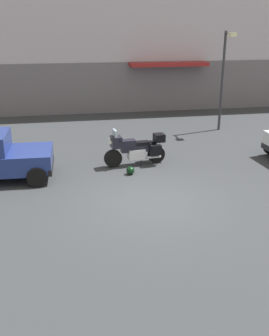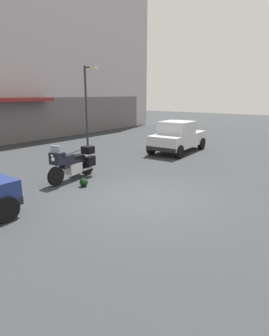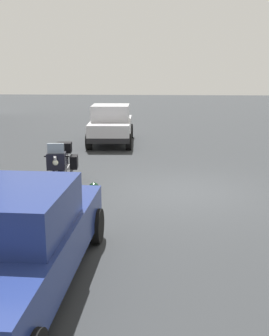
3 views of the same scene
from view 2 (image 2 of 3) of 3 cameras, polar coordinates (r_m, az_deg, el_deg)
The scene contains 5 objects.
ground_plane at distance 8.61m, azimuth 1.95°, elevation -6.10°, with size 80.00×80.00×0.00m, color #2D3033.
motorcycle at distance 10.61m, azimuth -12.10°, elevation 1.04°, with size 2.26×0.85×1.36m.
helmet at distance 9.83m, azimuth -10.01°, elevation -2.82°, with size 0.28×0.28×0.28m, color black.
car_hatchback_near at distance 15.60m, azimuth 8.54°, elevation 6.10°, with size 3.93×1.94×1.64m.
streetlamp_curbside at distance 16.62m, azimuth -9.22°, elevation 13.37°, with size 0.28×0.94×4.52m.
Camera 2 is at (-6.64, -4.58, 3.01)m, focal length 30.83 mm.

